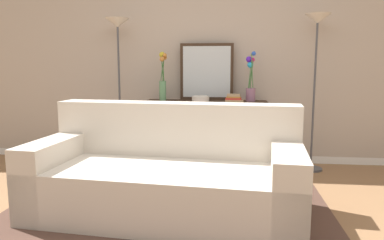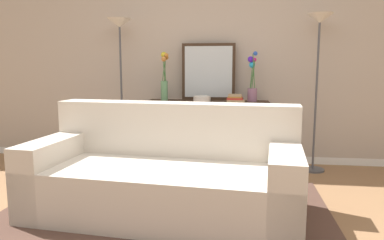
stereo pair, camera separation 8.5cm
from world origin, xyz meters
name	(u,v)px [view 2 (the right image)]	position (x,y,z in m)	size (l,w,h in m)	color
back_wall	(211,43)	(0.00, 2.37, 1.48)	(12.00, 0.15, 2.97)	white
area_rug	(161,219)	(-0.22, 0.43, 0.01)	(2.68, 2.15, 0.01)	#51382D
couch	(166,176)	(-0.21, 0.59, 0.31)	(2.19, 1.15, 0.88)	beige
console_table	(208,121)	(-0.01, 2.07, 0.54)	(1.43, 0.32, 0.79)	#382619
floor_lamp_left	(120,51)	(-1.05, 2.01, 1.37)	(0.28, 0.28, 1.75)	#4C4C51
floor_lamp_right	(318,49)	(1.21, 2.01, 1.38)	(0.28, 0.28, 1.76)	#4C4C51
wall_mirror	(208,72)	(-0.02, 2.20, 1.13)	(0.64, 0.02, 0.68)	#382619
vase_tall_flowers	(164,79)	(-0.53, 2.06, 1.04)	(0.10, 0.13, 0.58)	#669E6B
vase_short_flowers	(252,83)	(0.50, 2.09, 0.99)	(0.12, 0.13, 0.58)	gray
fruit_bowl	(202,99)	(-0.07, 1.98, 0.82)	(0.20, 0.20, 0.07)	silver
book_stack	(235,98)	(0.31, 1.98, 0.83)	(0.21, 0.14, 0.09)	tan
book_row_under_console	(179,160)	(-0.37, 2.07, 0.06)	(0.46, 0.16, 0.13)	slate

